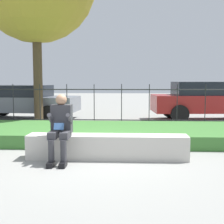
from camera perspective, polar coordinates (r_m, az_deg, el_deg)
The scene contains 7 objects.
ground_plane at distance 6.19m, azimuth -2.95°, elevation -8.49°, with size 60.00×60.00×0.00m, color gray.
stone_bench at distance 6.12m, azimuth -0.88°, elevation -6.62°, with size 3.11×0.46×0.47m.
person_seated_reader at distance 5.89m, azimuth -9.39°, elevation -2.37°, with size 0.42×0.73×1.27m.
grass_berm at distance 8.12m, azimuth -1.53°, elevation -3.90°, with size 10.61×2.63×0.31m.
iron_fence at distance 9.76m, azimuth -0.77°, elevation 1.23°, with size 8.61×0.03×1.41m.
car_parked_left at distance 12.85m, azimuth -16.01°, elevation 1.99°, with size 4.36×2.17×1.33m.
car_parked_right at distance 12.44m, azimuth 17.28°, elevation 2.14°, with size 4.44×2.05×1.46m.
Camera 1 is at (0.61, -5.96, 1.54)m, focal length 50.00 mm.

